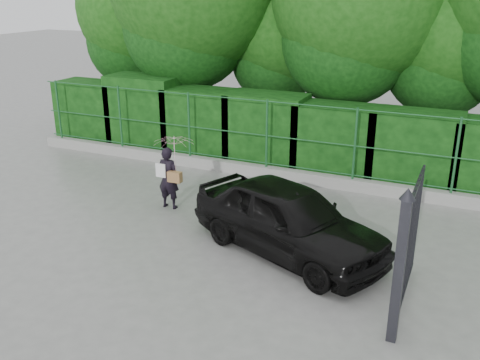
% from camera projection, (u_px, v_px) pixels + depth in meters
% --- Properties ---
extents(ground, '(80.00, 80.00, 0.00)m').
position_uv_depth(ground, '(163.00, 245.00, 10.54)').
color(ground, gray).
extents(kerb, '(14.00, 0.25, 0.30)m').
position_uv_depth(kerb, '(252.00, 170.00, 14.34)').
color(kerb, '#9E9E99').
rests_on(kerb, ground).
extents(fence, '(14.13, 0.06, 1.80)m').
position_uv_depth(fence, '(260.00, 133.00, 13.90)').
color(fence, '#1D592B').
rests_on(fence, kerb).
extents(hedge, '(14.20, 1.20, 2.26)m').
position_uv_depth(hedge, '(261.00, 130.00, 14.97)').
color(hedge, black).
rests_on(hedge, ground).
extents(gate, '(0.22, 2.33, 2.36)m').
position_uv_depth(gate, '(404.00, 253.00, 7.75)').
color(gate, '#232329').
rests_on(gate, ground).
extents(woman, '(0.90, 0.92, 1.71)m').
position_uv_depth(woman, '(173.00, 161.00, 11.94)').
color(woman, black).
rests_on(woman, ground).
extents(car, '(4.37, 3.06, 1.38)m').
position_uv_depth(car, '(288.00, 219.00, 10.06)').
color(car, black).
rests_on(car, ground).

